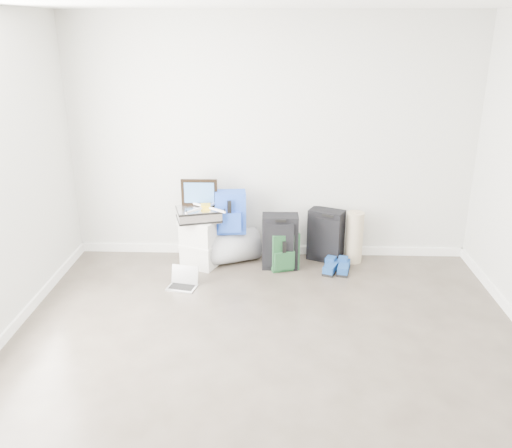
{
  "coord_description": "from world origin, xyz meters",
  "views": [
    {
      "loc": [
        0.04,
        -3.41,
        2.54
      ],
      "look_at": [
        -0.15,
        1.9,
        0.59
      ],
      "focal_mm": 38.0,
      "sensor_mm": 36.0,
      "label": 1
    }
  ],
  "objects_px": {
    "boxes_stack": "(200,243)",
    "carry_on": "(326,235)",
    "duffel_bag": "(231,246)",
    "large_suitcase": "(280,242)",
    "briefcase": "(199,214)",
    "laptop": "(183,282)"
  },
  "relations": [
    {
      "from": "briefcase",
      "to": "carry_on",
      "type": "distance_m",
      "value": 1.46
    },
    {
      "from": "duffel_bag",
      "to": "carry_on",
      "type": "xyz_separation_m",
      "value": [
        1.07,
        0.1,
        0.11
      ]
    },
    {
      "from": "briefcase",
      "to": "duffel_bag",
      "type": "xyz_separation_m",
      "value": [
        0.34,
        0.12,
        -0.43
      ]
    },
    {
      "from": "laptop",
      "to": "carry_on",
      "type": "bearing_deg",
      "value": 38.08
    },
    {
      "from": "duffel_bag",
      "to": "large_suitcase",
      "type": "height_order",
      "value": "large_suitcase"
    },
    {
      "from": "boxes_stack",
      "to": "carry_on",
      "type": "relative_size",
      "value": 0.92
    },
    {
      "from": "large_suitcase",
      "to": "laptop",
      "type": "relative_size",
      "value": 1.87
    },
    {
      "from": "large_suitcase",
      "to": "carry_on",
      "type": "bearing_deg",
      "value": 22.67
    },
    {
      "from": "briefcase",
      "to": "laptop",
      "type": "distance_m",
      "value": 0.78
    },
    {
      "from": "briefcase",
      "to": "large_suitcase",
      "type": "height_order",
      "value": "briefcase"
    },
    {
      "from": "duffel_bag",
      "to": "large_suitcase",
      "type": "distance_m",
      "value": 0.58
    },
    {
      "from": "large_suitcase",
      "to": "duffel_bag",
      "type": "bearing_deg",
      "value": 166.14
    },
    {
      "from": "boxes_stack",
      "to": "carry_on",
      "type": "distance_m",
      "value": 1.43
    },
    {
      "from": "boxes_stack",
      "to": "laptop",
      "type": "distance_m",
      "value": 0.58
    },
    {
      "from": "laptop",
      "to": "boxes_stack",
      "type": "bearing_deg",
      "value": 89.93
    },
    {
      "from": "boxes_stack",
      "to": "large_suitcase",
      "type": "relative_size",
      "value": 0.9
    },
    {
      "from": "large_suitcase",
      "to": "carry_on",
      "type": "height_order",
      "value": "large_suitcase"
    },
    {
      "from": "laptop",
      "to": "briefcase",
      "type": "bearing_deg",
      "value": 89.93
    },
    {
      "from": "briefcase",
      "to": "laptop",
      "type": "xyz_separation_m",
      "value": [
        -0.11,
        -0.52,
        -0.56
      ]
    },
    {
      "from": "boxes_stack",
      "to": "laptop",
      "type": "relative_size",
      "value": 1.69
    },
    {
      "from": "boxes_stack",
      "to": "carry_on",
      "type": "height_order",
      "value": "carry_on"
    },
    {
      "from": "carry_on",
      "to": "laptop",
      "type": "xyz_separation_m",
      "value": [
        -1.52,
        -0.74,
        -0.25
      ]
    }
  ]
}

